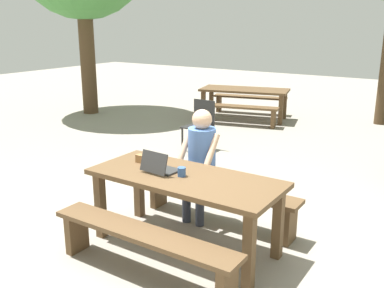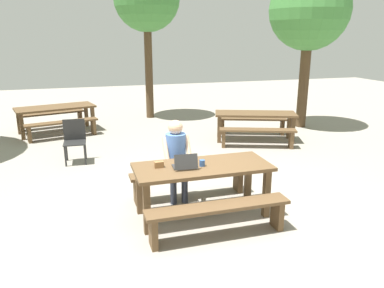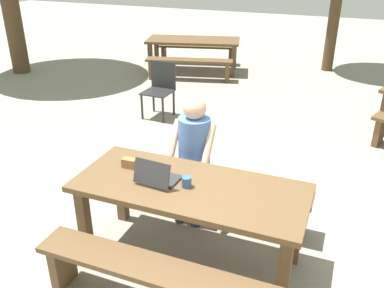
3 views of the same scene
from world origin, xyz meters
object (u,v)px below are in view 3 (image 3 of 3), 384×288
at_px(laptop, 157,176).
at_px(picnic_table_rear, 193,44).
at_px(picnic_table_front, 190,197).
at_px(coffee_mug, 187,182).
at_px(person_seated, 193,150).
at_px(small_pouch, 130,163).
at_px(plastic_chair, 160,88).

distance_m(laptop, picnic_table_rear, 6.12).
relative_size(picnic_table_front, picnic_table_rear, 0.90).
xyz_separation_m(coffee_mug, person_seated, (-0.20, 0.66, -0.05)).
xyz_separation_m(picnic_table_front, laptop, (-0.27, -0.05, 0.17)).
relative_size(laptop, small_pouch, 2.68).
relative_size(laptop, plastic_chair, 0.39).
bearing_deg(person_seated, small_pouch, -125.40).
bearing_deg(person_seated, plastic_chair, 122.42).
xyz_separation_m(picnic_table_front, coffee_mug, (-0.02, -0.03, 0.16)).
bearing_deg(plastic_chair, coffee_mug, -58.02).
xyz_separation_m(plastic_chair, picnic_table_rear, (-0.48, 2.68, 0.14)).
bearing_deg(picnic_table_rear, coffee_mug, -83.07).
bearing_deg(plastic_chair, small_pouch, -66.33).
height_order(small_pouch, coffee_mug, coffee_mug).
distance_m(coffee_mug, picnic_table_rear, 6.18).
bearing_deg(picnic_table_front, laptop, -169.12).
relative_size(picnic_table_front, coffee_mug, 21.43).
xyz_separation_m(person_seated, plastic_chair, (-1.54, 2.42, -0.29)).
relative_size(coffee_mug, plastic_chair, 0.10).
distance_m(laptop, small_pouch, 0.36).
distance_m(plastic_chair, picnic_table_rear, 2.73).
distance_m(small_pouch, person_seated, 0.67).
relative_size(picnic_table_front, small_pouch, 15.15).
xyz_separation_m(small_pouch, plastic_chair, (-1.15, 2.97, -0.34)).
relative_size(laptop, person_seated, 0.26).
bearing_deg(picnic_table_rear, person_seated, -82.58).
distance_m(laptop, person_seated, 0.69).
bearing_deg(person_seated, picnic_table_rear, 111.62).
bearing_deg(picnic_table_rear, laptop, -85.39).
bearing_deg(small_pouch, picnic_table_rear, 106.14).
relative_size(person_seated, picnic_table_rear, 0.60).
height_order(laptop, picnic_table_rear, laptop).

